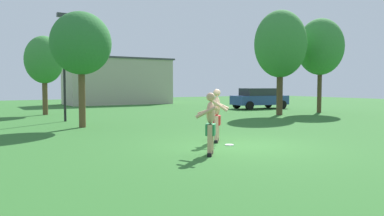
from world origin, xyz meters
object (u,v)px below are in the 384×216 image
at_px(tree_right_field, 320,47).
at_px(tree_near_building, 280,44).
at_px(frisbee, 229,145).
at_px(player_in_green, 210,122).
at_px(tree_left_field, 44,60).
at_px(player_near, 217,114).
at_px(tree_behind_players, 81,44).
at_px(lamp_post, 64,55).
at_px(car_blue_mid_lot, 259,98).

relative_size(tree_right_field, tree_near_building, 0.98).
bearing_deg(frisbee, player_in_green, -144.88).
bearing_deg(tree_left_field, frisbee, -79.83).
xyz_separation_m(player_near, tree_left_field, (-2.79, 14.33, 2.45)).
height_order(tree_right_field, tree_near_building, tree_near_building).
bearing_deg(tree_right_field, tree_left_field, 154.51).
height_order(tree_behind_players, tree_near_building, tree_near_building).
bearing_deg(tree_right_field, lamp_post, 170.43).
relative_size(tree_right_field, tree_behind_players, 1.25).
relative_size(car_blue_mid_lot, tree_left_field, 0.93).
distance_m(player_in_green, car_blue_mid_lot, 19.42).
height_order(player_in_green, tree_left_field, tree_left_field).
bearing_deg(player_in_green, player_near, 50.23).
height_order(tree_left_field, tree_near_building, tree_near_building).
distance_m(lamp_post, tree_left_field, 4.91).
height_order(lamp_post, tree_behind_players, lamp_post).
xyz_separation_m(player_near, frisbee, (-0.08, -0.77, -0.88)).
height_order(car_blue_mid_lot, tree_near_building, tree_near_building).
bearing_deg(tree_near_building, tree_left_field, 147.97).
bearing_deg(player_near, frisbee, -95.98).
bearing_deg(lamp_post, tree_left_field, 91.30).
relative_size(frisbee, tree_left_field, 0.06).
relative_size(tree_left_field, tree_behind_players, 0.97).
relative_size(player_in_green, tree_left_field, 0.34).
relative_size(player_in_green, lamp_post, 0.30).
height_order(frisbee, tree_behind_players, tree_behind_players).
height_order(tree_left_field, tree_behind_players, tree_behind_players).
bearing_deg(lamp_post, player_near, -74.14).
height_order(car_blue_mid_lot, tree_right_field, tree_right_field).
xyz_separation_m(player_near, lamp_post, (-2.68, 9.42, 2.43)).
relative_size(player_near, lamp_post, 0.32).
distance_m(player_in_green, tree_behind_players, 8.61).
bearing_deg(player_near, tree_behind_players, 112.42).
xyz_separation_m(frisbee, lamp_post, (-2.60, 10.19, 3.32)).
relative_size(player_near, car_blue_mid_lot, 0.38).
bearing_deg(frisbee, car_blue_mid_lot, 45.50).
distance_m(car_blue_mid_lot, tree_near_building, 6.93).
bearing_deg(tree_near_building, tree_behind_players, -178.36).
height_order(frisbee, lamp_post, lamp_post).
bearing_deg(tree_near_building, frisbee, -141.75).
bearing_deg(lamp_post, frisbee, -75.71).
height_order(car_blue_mid_lot, lamp_post, lamp_post).
bearing_deg(tree_behind_players, lamp_post, 90.98).
bearing_deg(lamp_post, tree_behind_players, -89.02).
bearing_deg(tree_right_field, tree_near_building, -179.06).
distance_m(player_in_green, frisbee, 1.85).
bearing_deg(tree_near_building, player_near, -144.50).
bearing_deg(car_blue_mid_lot, tree_behind_players, -159.69).
xyz_separation_m(frisbee, tree_near_building, (9.48, 7.48, 4.27)).
xyz_separation_m(player_in_green, lamp_post, (-1.25, 11.14, 2.47)).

